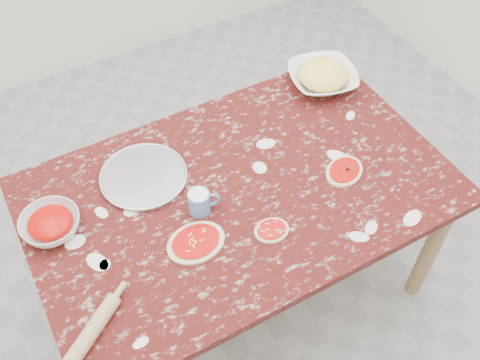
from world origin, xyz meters
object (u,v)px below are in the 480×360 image
sauce_bowl (51,225)px  flour_mug (200,202)px  worktable (240,202)px  cheese_bowl (322,78)px  pizza_tray (144,177)px  rolling_pin (92,332)px

sauce_bowl → flour_mug: flour_mug is taller
worktable → cheese_bowl: (0.62, 0.35, 0.12)m
worktable → flour_mug: bearing=-174.0°
sauce_bowl → flour_mug: bearing=-19.3°
pizza_tray → sauce_bowl: size_ratio=1.57×
pizza_tray → sauce_bowl: bearing=-169.6°
flour_mug → pizza_tray: bearing=116.8°
worktable → pizza_tray: bearing=142.9°
worktable → flour_mug: 0.22m
pizza_tray → rolling_pin: (-0.39, -0.52, 0.02)m
pizza_tray → cheese_bowl: (0.92, 0.12, 0.03)m
cheese_bowl → rolling_pin: bearing=-153.8°
rolling_pin → pizza_tray: bearing=53.3°
worktable → pizza_tray: (-0.30, 0.23, 0.09)m
rolling_pin → sauce_bowl: bearing=88.9°
sauce_bowl → rolling_pin: 0.45m
cheese_bowl → rolling_pin: (-1.31, -0.65, -0.01)m
worktable → flour_mug: (-0.18, -0.02, 0.13)m
pizza_tray → flour_mug: bearing=-63.2°
cheese_bowl → flour_mug: flour_mug is taller
pizza_tray → worktable: bearing=-37.1°
cheese_bowl → flour_mug: (-0.80, -0.37, 0.01)m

